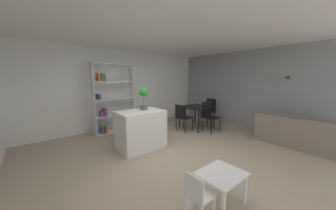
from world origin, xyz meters
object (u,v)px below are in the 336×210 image
at_px(dining_chair_island_side, 183,116).
at_px(dining_chair_window_side, 209,109).
at_px(dining_chair_near, 209,114).
at_px(child_table, 221,178).
at_px(child_chair_left, 198,195).
at_px(dining_table, 197,109).
at_px(potted_plant_on_island, 144,96).
at_px(open_bookshelf, 111,100).
at_px(sofa, 299,136).
at_px(kitchen_island, 141,130).

bearing_deg(dining_chair_island_side, dining_chair_window_side, -97.04).
bearing_deg(dining_chair_near, child_table, -134.17).
bearing_deg(child_chair_left, dining_table, -48.27).
bearing_deg(dining_chair_island_side, potted_plant_on_island, 88.93).
bearing_deg(child_chair_left, dining_chair_window_side, -54.11).
bearing_deg(child_table, dining_chair_near, 40.06).
xyz_separation_m(open_bookshelf, sofa, (3.28, -4.15, -0.80)).
xyz_separation_m(potted_plant_on_island, child_chair_left, (-0.75, -2.46, -0.93)).
height_order(kitchen_island, dining_chair_near, dining_chair_near).
relative_size(open_bookshelf, dining_table, 2.19).
distance_m(potted_plant_on_island, dining_table, 2.33).
relative_size(dining_chair_near, dining_chair_window_side, 1.00).
bearing_deg(dining_chair_island_side, child_table, 137.58).
relative_size(open_bookshelf, child_table, 3.57).
bearing_deg(kitchen_island, dining_chair_near, -5.24).
bearing_deg(dining_table, open_bookshelf, 150.90).
relative_size(child_table, sofa, 0.31).
bearing_deg(dining_chair_window_side, dining_table, -89.33).
bearing_deg(sofa, child_table, 88.08).
relative_size(potted_plant_on_island, dining_chair_near, 0.57).
height_order(kitchen_island, dining_chair_window_side, dining_chair_window_side).
bearing_deg(sofa, kitchen_island, 52.27).
xyz_separation_m(potted_plant_on_island, dining_chair_island_side, (1.55, 0.18, -0.75)).
height_order(kitchen_island, dining_chair_island_side, kitchen_island).
bearing_deg(dining_table, sofa, -74.22).
relative_size(child_table, dining_table, 0.61).
xyz_separation_m(child_table, sofa, (3.31, -0.11, -0.13)).
height_order(kitchen_island, child_table, kitchen_island).
bearing_deg(child_table, child_chair_left, 179.97).
xyz_separation_m(potted_plant_on_island, dining_table, (2.24, 0.19, -0.60)).
relative_size(dining_table, dining_chair_window_side, 1.03).
xyz_separation_m(child_table, dining_chair_window_side, (3.23, 2.64, 0.19)).
bearing_deg(potted_plant_on_island, dining_table, 4.79).
height_order(open_bookshelf, dining_table, open_bookshelf).
distance_m(kitchen_island, child_table, 2.36).
distance_m(open_bookshelf, sofa, 5.35).
distance_m(potted_plant_on_island, dining_chair_island_side, 1.73).
bearing_deg(child_table, kitchen_island, 87.14).
height_order(open_bookshelf, sofa, open_bookshelf).
height_order(potted_plant_on_island, dining_chair_near, potted_plant_on_island).
xyz_separation_m(kitchen_island, open_bookshelf, (-0.09, 1.68, 0.59)).
bearing_deg(child_table, dining_table, 46.29).
bearing_deg(open_bookshelf, dining_chair_island_side, -37.84).
bearing_deg(dining_table, dining_chair_island_side, -178.94).
bearing_deg(dining_chair_near, kitchen_island, -179.47).
bearing_deg(dining_chair_window_side, child_table, -49.87).
bearing_deg(child_chair_left, potted_plant_on_island, -16.78).
xyz_separation_m(kitchen_island, dining_table, (2.41, 0.29, 0.21)).
height_order(dining_chair_window_side, sofa, dining_chair_window_side).
height_order(potted_plant_on_island, child_chair_left, potted_plant_on_island).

